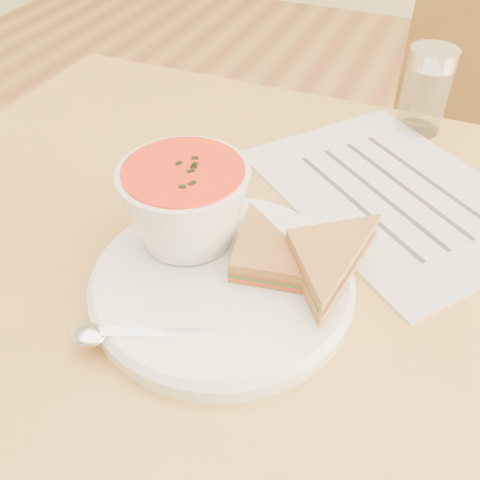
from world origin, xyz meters
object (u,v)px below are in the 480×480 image
at_px(chair_far, 435,199).
at_px(soup_bowl, 186,208).
at_px(plate, 222,283).
at_px(condiment_shaker, 425,91).
at_px(dining_table, 285,439).

bearing_deg(chair_far, soup_bowl, 83.06).
relative_size(plate, condiment_shaker, 2.22).
distance_m(plate, soup_bowl, 0.08).
height_order(chair_far, soup_bowl, soup_bowl).
height_order(chair_far, plate, chair_far).
height_order(chair_far, condiment_shaker, condiment_shaker).
distance_m(dining_table, soup_bowl, 0.45).
bearing_deg(chair_far, dining_table, 91.20).
relative_size(chair_far, condiment_shaker, 7.31).
bearing_deg(condiment_shaker, plate, -108.11).
relative_size(chair_far, plate, 3.29).
distance_m(chair_far, plate, 0.82).
xyz_separation_m(chair_far, condiment_shaker, (-0.06, -0.33, 0.40)).
bearing_deg(dining_table, plate, -129.20).
bearing_deg(soup_bowl, dining_table, 19.94).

